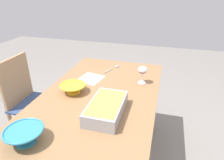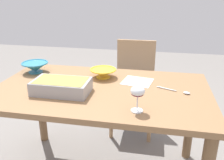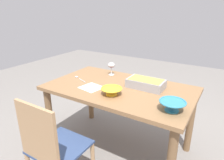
{
  "view_description": "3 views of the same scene",
  "coord_description": "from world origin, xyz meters",
  "px_view_note": "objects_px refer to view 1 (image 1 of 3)",
  "views": [
    {
      "loc": [
        1.24,
        0.44,
        1.5
      ],
      "look_at": [
        -0.09,
        0.07,
        0.83
      ],
      "focal_mm": 31.76,
      "sensor_mm": 36.0,
      "label": 1
    },
    {
      "loc": [
        -0.37,
        1.49,
        1.39
      ],
      "look_at": [
        -0.09,
        0.08,
        0.84
      ],
      "focal_mm": 39.3,
      "sensor_mm": 36.0,
      "label": 2
    },
    {
      "loc": [
        0.91,
        -1.62,
        1.51
      ],
      "look_at": [
        -0.12,
        0.05,
        0.78
      ],
      "focal_mm": 31.9,
      "sensor_mm": 36.0,
      "label": 3
    }
  ],
  "objects_px": {
    "wine_glass": "(143,71)",
    "napkin": "(91,79)",
    "dining_table": "(100,106)",
    "serving_spoon": "(114,68)",
    "casserole_dish": "(106,107)",
    "mixing_bowl": "(73,88)",
    "chair": "(29,99)",
    "small_bowl": "(24,135)"
  },
  "relations": [
    {
      "from": "wine_glass",
      "to": "serving_spoon",
      "type": "xyz_separation_m",
      "value": [
        -0.25,
        -0.31,
        -0.1
      ]
    },
    {
      "from": "small_bowl",
      "to": "chair",
      "type": "bearing_deg",
      "value": -141.81
    },
    {
      "from": "chair",
      "to": "casserole_dish",
      "type": "relative_size",
      "value": 2.48
    },
    {
      "from": "wine_glass",
      "to": "napkin",
      "type": "distance_m",
      "value": 0.46
    },
    {
      "from": "casserole_dish",
      "to": "small_bowl",
      "type": "relative_size",
      "value": 1.75
    },
    {
      "from": "dining_table",
      "to": "casserole_dish",
      "type": "bearing_deg",
      "value": 28.26
    },
    {
      "from": "dining_table",
      "to": "wine_glass",
      "type": "height_order",
      "value": "wine_glass"
    },
    {
      "from": "dining_table",
      "to": "chair",
      "type": "relative_size",
      "value": 1.63
    },
    {
      "from": "chair",
      "to": "dining_table",
      "type": "bearing_deg",
      "value": 79.42
    },
    {
      "from": "chair",
      "to": "napkin",
      "type": "height_order",
      "value": "chair"
    },
    {
      "from": "dining_table",
      "to": "napkin",
      "type": "distance_m",
      "value": 0.3
    },
    {
      "from": "wine_glass",
      "to": "napkin",
      "type": "bearing_deg",
      "value": -84.7
    },
    {
      "from": "casserole_dish",
      "to": "serving_spoon",
      "type": "distance_m",
      "value": 0.77
    },
    {
      "from": "wine_glass",
      "to": "serving_spoon",
      "type": "height_order",
      "value": "wine_glass"
    },
    {
      "from": "wine_glass",
      "to": "mixing_bowl",
      "type": "bearing_deg",
      "value": -58.01
    },
    {
      "from": "napkin",
      "to": "wine_glass",
      "type": "bearing_deg",
      "value": 95.3
    },
    {
      "from": "dining_table",
      "to": "wine_glass",
      "type": "bearing_deg",
      "value": 133.93
    },
    {
      "from": "dining_table",
      "to": "casserole_dish",
      "type": "distance_m",
      "value": 0.3
    },
    {
      "from": "mixing_bowl",
      "to": "dining_table",
      "type": "bearing_deg",
      "value": 98.76
    },
    {
      "from": "chair",
      "to": "mixing_bowl",
      "type": "bearing_deg",
      "value": 73.06
    },
    {
      "from": "dining_table",
      "to": "chair",
      "type": "bearing_deg",
      "value": -100.58
    },
    {
      "from": "dining_table",
      "to": "wine_glass",
      "type": "distance_m",
      "value": 0.45
    },
    {
      "from": "mixing_bowl",
      "to": "chair",
      "type": "bearing_deg",
      "value": -106.94
    },
    {
      "from": "casserole_dish",
      "to": "mixing_bowl",
      "type": "relative_size",
      "value": 1.83
    },
    {
      "from": "wine_glass",
      "to": "serving_spoon",
      "type": "bearing_deg",
      "value": -129.09
    },
    {
      "from": "wine_glass",
      "to": "napkin",
      "type": "xyz_separation_m",
      "value": [
        0.04,
        -0.45,
        -0.11
      ]
    },
    {
      "from": "dining_table",
      "to": "mixing_bowl",
      "type": "xyz_separation_m",
      "value": [
        0.03,
        -0.2,
        0.15
      ]
    },
    {
      "from": "chair",
      "to": "small_bowl",
      "type": "height_order",
      "value": "chair"
    },
    {
      "from": "small_bowl",
      "to": "casserole_dish",
      "type": "bearing_deg",
      "value": 136.76
    },
    {
      "from": "dining_table",
      "to": "casserole_dish",
      "type": "height_order",
      "value": "casserole_dish"
    },
    {
      "from": "wine_glass",
      "to": "casserole_dish",
      "type": "distance_m",
      "value": 0.53
    },
    {
      "from": "dining_table",
      "to": "mixing_bowl",
      "type": "height_order",
      "value": "mixing_bowl"
    },
    {
      "from": "casserole_dish",
      "to": "small_bowl",
      "type": "bearing_deg",
      "value": -43.24
    },
    {
      "from": "wine_glass",
      "to": "dining_table",
      "type": "bearing_deg",
      "value": -46.07
    },
    {
      "from": "serving_spoon",
      "to": "napkin",
      "type": "bearing_deg",
      "value": -25.48
    },
    {
      "from": "chair",
      "to": "napkin",
      "type": "distance_m",
      "value": 0.69
    },
    {
      "from": "wine_glass",
      "to": "serving_spoon",
      "type": "distance_m",
      "value": 0.41
    },
    {
      "from": "casserole_dish",
      "to": "napkin",
      "type": "height_order",
      "value": "casserole_dish"
    },
    {
      "from": "chair",
      "to": "napkin",
      "type": "bearing_deg",
      "value": 97.51
    },
    {
      "from": "chair",
      "to": "casserole_dish",
      "type": "bearing_deg",
      "value": 67.55
    },
    {
      "from": "dining_table",
      "to": "wine_glass",
      "type": "xyz_separation_m",
      "value": [
        -0.27,
        0.28,
        0.22
      ]
    },
    {
      "from": "dining_table",
      "to": "serving_spoon",
      "type": "distance_m",
      "value": 0.53
    }
  ]
}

